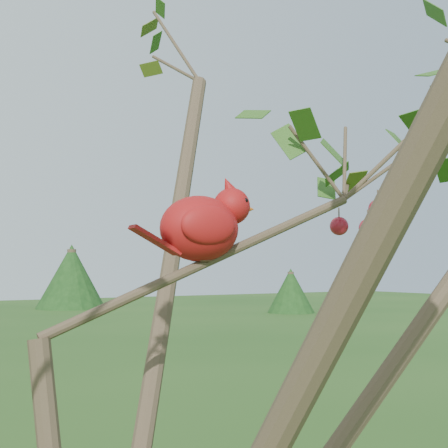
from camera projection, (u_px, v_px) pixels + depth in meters
name	position (u px, v px, depth m)	size (l,w,h in m)	color
crabapple_tree	(115.00, 227.00, 0.92)	(2.35, 2.05, 2.95)	#413223
cardinal	(204.00, 225.00, 1.12)	(0.25, 0.13, 0.17)	#AE180E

